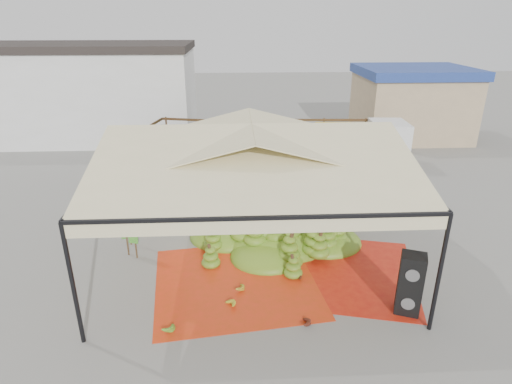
{
  "coord_description": "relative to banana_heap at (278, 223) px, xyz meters",
  "views": [
    {
      "loc": [
        -0.49,
        -11.85,
        6.83
      ],
      "look_at": [
        0.2,
        1.5,
        1.3
      ],
      "focal_mm": 30.0,
      "sensor_mm": 36.0,
      "label": 1
    }
  ],
  "objects": [
    {
      "name": "hand_green",
      "position": [
        -3.04,
        -4.18,
        -0.52
      ],
      "size": [
        0.63,
        0.61,
        0.22
      ],
      "primitive_type": "ellipsoid",
      "rotation": [
        0.0,
        0.0,
        -0.62
      ],
      "color": "#3C7518",
      "rests_on": "ground"
    },
    {
      "name": "vendor",
      "position": [
        -2.17,
        2.4,
        0.26
      ],
      "size": [
        0.76,
        0.63,
        1.78
      ],
      "primitive_type": "imported",
      "rotation": [
        0.0,
        0.0,
        2.78
      ],
      "color": "gray",
      "rests_on": "ground"
    },
    {
      "name": "banana_heap",
      "position": [
        0.0,
        0.0,
        0.0
      ],
      "size": [
        6.37,
        5.46,
        1.25
      ],
      "primitive_type": "ellipsoid",
      "rotation": [
        0.0,
        0.0,
        0.12
      ],
      "color": "#4A7D1A",
      "rests_on": "ground"
    },
    {
      "name": "hanging_bunches",
      "position": [
        -0.05,
        -0.96,
        1.99
      ],
      "size": [
        1.74,
        0.24,
        0.2
      ],
      "color": "#51821B",
      "rests_on": "ground"
    },
    {
      "name": "building_white",
      "position": [
        -10.87,
        13.52,
        2.09
      ],
      "size": [
        14.3,
        6.3,
        5.4
      ],
      "color": "silver",
      "rests_on": "ground"
    },
    {
      "name": "tarp_left",
      "position": [
        -1.42,
        -2.34,
        -0.62
      ],
      "size": [
        4.83,
        4.65,
        0.01
      ],
      "primitive_type": "cube",
      "rotation": [
        0.0,
        0.0,
        0.13
      ],
      "color": "red",
      "rests_on": "ground"
    },
    {
      "name": "speaker_stack",
      "position": [
        2.83,
        -3.82,
        0.18
      ],
      "size": [
        0.73,
        0.69,
        1.61
      ],
      "rotation": [
        0.0,
        0.0,
        -0.38
      ],
      "color": "black",
      "rests_on": "ground"
    },
    {
      "name": "canopy_tent",
      "position": [
        -0.87,
        -0.48,
        2.67
      ],
      "size": [
        8.1,
        8.1,
        4.0
      ],
      "color": "black",
      "rests_on": "ground"
    },
    {
      "name": "banana_leaves",
      "position": [
        -4.57,
        -0.53,
        -0.63
      ],
      "size": [
        0.96,
        1.36,
        3.7
      ],
      "primitive_type": null,
      "color": "#227D21",
      "rests_on": "ground"
    },
    {
      "name": "tarp_right",
      "position": [
        1.76,
        -1.99,
        -0.62
      ],
      "size": [
        4.62,
        4.76,
        0.01
      ],
      "primitive_type": "cube",
      "rotation": [
        0.0,
        0.0,
        -0.24
      ],
      "color": "red",
      "rests_on": "ground"
    },
    {
      "name": "hand_red_b",
      "position": [
        0.25,
        -2.33,
        -0.53
      ],
      "size": [
        0.57,
        0.56,
        0.2
      ],
      "primitive_type": "ellipsoid",
      "rotation": [
        0.0,
        0.0,
        0.69
      ],
      "color": "#542413",
      "rests_on": "ground"
    },
    {
      "name": "truck_left",
      "position": [
        -1.83,
        7.18,
        0.73
      ],
      "size": [
        6.73,
        3.55,
        2.2
      ],
      "rotation": [
        0.0,
        0.0,
        -0.22
      ],
      "color": "#452817",
      "rests_on": "ground"
    },
    {
      "name": "hand_red_a",
      "position": [
        0.17,
        -4.18,
        -0.52
      ],
      "size": [
        0.53,
        0.45,
        0.22
      ],
      "primitive_type": "ellipsoid",
      "rotation": [
        0.0,
        0.0,
        -0.11
      ],
      "color": "#542413",
      "rests_on": "ground"
    },
    {
      "name": "hand_yellow_a",
      "position": [
        -1.37,
        -2.68,
        -0.51
      ],
      "size": [
        0.61,
        0.56,
        0.23
      ],
      "primitive_type": "ellipsoid",
      "rotation": [
        0.0,
        0.0,
        -0.35
      ],
      "color": "#B28F23",
      "rests_on": "ground"
    },
    {
      "name": "ground",
      "position": [
        -0.87,
        -0.48,
        -0.63
      ],
      "size": [
        90.0,
        90.0,
        0.0
      ],
      "primitive_type": "plane",
      "color": "slate",
      "rests_on": "ground"
    },
    {
      "name": "hand_yellow_b",
      "position": [
        -1.6,
        -3.42,
        -0.52
      ],
      "size": [
        0.61,
        0.59,
        0.22
      ],
      "primitive_type": "ellipsoid",
      "rotation": [
        0.0,
        0.0,
        0.56
      ],
      "color": "gold",
      "rests_on": "ground"
    },
    {
      "name": "truck_right",
      "position": [
        4.13,
        7.61,
        0.67
      ],
      "size": [
        6.22,
        2.43,
        2.1
      ],
      "rotation": [
        0.0,
        0.0,
        -0.06
      ],
      "color": "#4F301A",
      "rests_on": "ground"
    },
    {
      "name": "building_tan",
      "position": [
        9.13,
        12.52,
        1.45
      ],
      "size": [
        6.3,
        5.3,
        4.1
      ],
      "color": "tan",
      "rests_on": "ground"
    }
  ]
}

